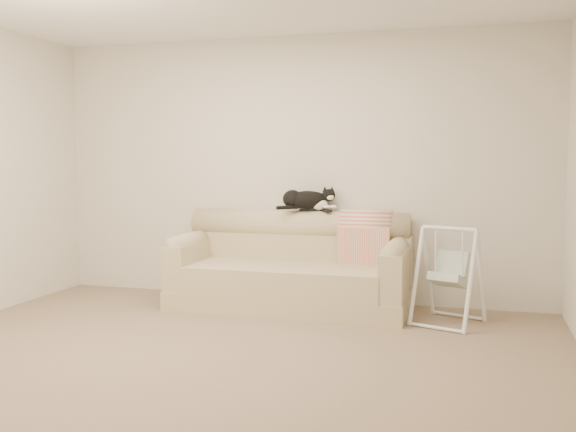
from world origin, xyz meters
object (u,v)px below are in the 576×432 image
object	(u,v)px
sofa	(291,270)
remote_a	(309,210)
remote_b	(326,211)
baby_swing	(449,275)
tuxedo_cat	(307,200)

from	to	relation	value
sofa	remote_a	bearing A→B (deg)	67.97
remote_b	baby_swing	xyz separation A→B (m)	(1.17, -0.45, -0.49)
remote_a	remote_b	distance (m)	0.18
tuxedo_cat	baby_swing	bearing A→B (deg)	-18.67
tuxedo_cat	remote_a	bearing A→B (deg)	69.94
remote_a	baby_swing	bearing A→B (deg)	-19.66
remote_a	tuxedo_cat	distance (m)	0.10
sofa	tuxedo_cat	bearing A→B (deg)	67.77
baby_swing	tuxedo_cat	bearing A→B (deg)	161.33
sofa	tuxedo_cat	distance (m)	0.70
remote_a	baby_swing	world-z (taller)	remote_a
sofa	baby_swing	distance (m)	1.47
tuxedo_cat	sofa	bearing A→B (deg)	-112.23
sofa	remote_a	size ratio (longest dim) A/B	11.83
remote_a	remote_b	xyz separation A→B (m)	(0.18, -0.03, -0.00)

